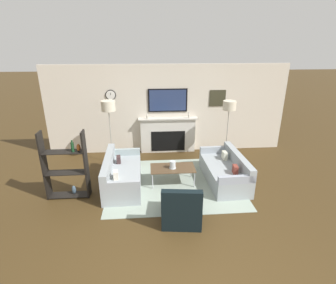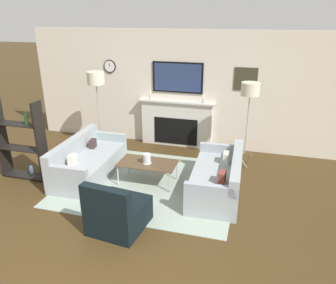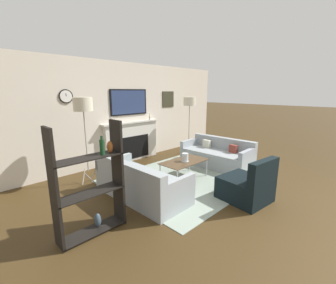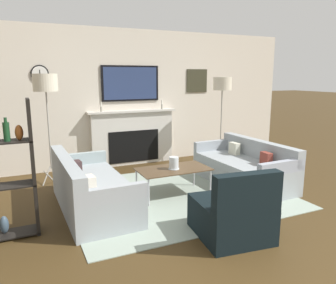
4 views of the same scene
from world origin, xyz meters
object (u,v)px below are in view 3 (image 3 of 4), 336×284
at_px(couch_left, 140,184).
at_px(couch_right, 217,156).
at_px(coffee_table, 184,162).
at_px(floor_lamp_right, 190,102).
at_px(shelf_unit, 91,184).
at_px(floor_lamp_left, 83,106).
at_px(armchair, 247,187).
at_px(hurricane_candle, 185,158).

height_order(couch_left, couch_right, couch_left).
relative_size(coffee_table, floor_lamp_right, 0.61).
bearing_deg(shelf_unit, coffee_table, 9.60).
xyz_separation_m(couch_left, floor_lamp_left, (-0.37, 1.30, 1.39)).
xyz_separation_m(armchair, shelf_unit, (-2.41, 1.07, 0.45)).
xyz_separation_m(armchair, floor_lamp_left, (-1.65, 2.77, 1.39)).
relative_size(armchair, floor_lamp_left, 0.48).
xyz_separation_m(coffee_table, floor_lamp_left, (-1.63, 1.30, 1.26)).
bearing_deg(floor_lamp_left, couch_left, -74.02).
distance_m(armchair, shelf_unit, 2.67).
distance_m(couch_left, shelf_unit, 1.28).
distance_m(hurricane_candle, shelf_unit, 2.41).
bearing_deg(hurricane_candle, floor_lamp_right, 37.81).
distance_m(hurricane_candle, floor_lamp_left, 2.39).
bearing_deg(floor_lamp_right, armchair, -121.12).
bearing_deg(hurricane_candle, floor_lamp_left, 140.73).
height_order(hurricane_candle, floor_lamp_right, floor_lamp_right).
bearing_deg(shelf_unit, floor_lamp_right, 22.65).
bearing_deg(floor_lamp_right, floor_lamp_left, 180.00).
bearing_deg(hurricane_candle, couch_right, 1.12).
bearing_deg(shelf_unit, hurricane_candle, 9.03).
xyz_separation_m(coffee_table, hurricane_candle, (-0.00, -0.02, 0.11)).
distance_m(floor_lamp_left, floor_lamp_right, 3.33).
distance_m(couch_left, floor_lamp_left, 1.94).
bearing_deg(armchair, hurricane_candle, 91.33).
relative_size(couch_left, coffee_table, 1.75).
bearing_deg(floor_lamp_right, shelf_unit, -157.35).
xyz_separation_m(couch_left, coffee_table, (1.25, 0.00, 0.13)).
xyz_separation_m(couch_right, coffee_table, (-1.33, -0.00, 0.13)).
relative_size(couch_right, hurricane_candle, 9.78).
bearing_deg(coffee_table, hurricane_candle, -99.70).
bearing_deg(floor_lamp_left, couch_right, -23.75).
bearing_deg(floor_lamp_left, armchair, -59.18).
relative_size(couch_left, hurricane_candle, 10.12).
xyz_separation_m(hurricane_candle, floor_lamp_right, (1.71, 1.33, 1.10)).
relative_size(couch_left, shelf_unit, 1.22).
relative_size(coffee_table, shelf_unit, 0.70).
xyz_separation_m(couch_right, armchair, (-1.30, -1.47, 0.00)).
height_order(couch_left, floor_lamp_left, floor_lamp_left).
xyz_separation_m(coffee_table, shelf_unit, (-2.38, -0.40, 0.32)).
bearing_deg(coffee_table, floor_lamp_left, 141.34).
relative_size(coffee_table, floor_lamp_left, 0.59).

